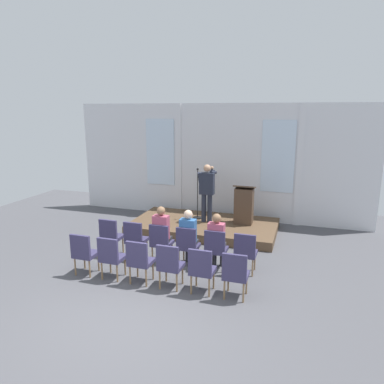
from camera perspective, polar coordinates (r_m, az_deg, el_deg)
name	(u,v)px	position (r m, az deg, el deg)	size (l,w,h in m)	color
ground_plane	(131,313)	(6.72, -9.76, -18.53)	(15.80, 15.80, 0.00)	#4C4C51
rear_partition	(217,162)	(11.55, 4.03, 4.85)	(9.64, 0.14, 3.69)	silver
stage_platform	(204,226)	(10.62, 1.92, -5.47)	(4.20, 2.24, 0.25)	brown
speaker	(207,189)	(10.38, 2.41, 0.51)	(0.51, 0.69, 1.71)	#232838
mic_stand	(197,208)	(10.86, 0.88, -2.50)	(0.28, 0.28, 1.55)	black
lectern	(244,205)	(10.42, 8.29, -2.07)	(0.60, 0.48, 1.16)	#4C3828
chair_r0_c0	(111,235)	(8.94, -12.85, -6.65)	(0.46, 0.44, 0.94)	olive
chair_r0_c1	(135,237)	(8.63, -9.07, -7.19)	(0.46, 0.44, 0.94)	olive
chair_r0_c2	(161,241)	(8.37, -5.01, -7.73)	(0.46, 0.44, 0.94)	olive
audience_r0_c2	(162,231)	(8.37, -4.83, -6.22)	(0.36, 0.39, 1.34)	#2D2D33
chair_r0_c3	(188,244)	(8.15, -0.71, -8.26)	(0.46, 0.44, 0.94)	olive
audience_r0_c3	(189,234)	(8.15, -0.53, -6.79)	(0.36, 0.39, 1.31)	#2D2D33
chair_r0_c4	(216,247)	(7.98, 3.82, -8.77)	(0.46, 0.44, 0.94)	olive
audience_r0_c4	(217,238)	(7.99, 3.98, -7.35)	(0.36, 0.39, 1.29)	#2D2D33
chair_r0_c5	(245,251)	(7.86, 8.52, -9.25)	(0.46, 0.44, 0.94)	olive
chair_r1_c0	(84,251)	(8.07, -16.89, -9.07)	(0.46, 0.44, 0.94)	olive
chair_r1_c1	(111,255)	(7.73, -12.82, -9.82)	(0.46, 0.44, 0.94)	olive
chair_r1_c2	(140,259)	(7.44, -8.39, -10.57)	(0.46, 0.44, 0.94)	olive
chair_r1_c3	(170,263)	(7.19, -3.59, -11.31)	(0.46, 0.44, 0.94)	olive
chair_r1_c4	(202,268)	(7.00, 1.53, -12.01)	(0.46, 0.44, 0.94)	olive
chair_r1_c5	(235,272)	(6.86, 6.93, -12.64)	(0.46, 0.44, 0.94)	olive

